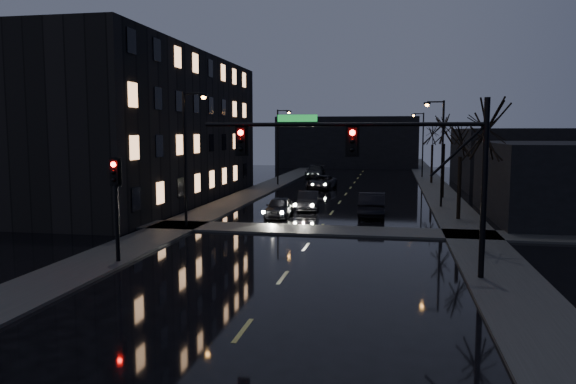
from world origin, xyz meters
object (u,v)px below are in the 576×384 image
at_px(oncoming_car_d, 315,171).
at_px(oncoming_car_c, 322,182).
at_px(oncoming_car_a, 279,207).
at_px(oncoming_car_b, 308,201).
at_px(lead_car, 372,204).

bearing_deg(oncoming_car_d, oncoming_car_c, -80.96).
relative_size(oncoming_car_a, oncoming_car_c, 0.80).
relative_size(oncoming_car_a, oncoming_car_d, 0.76).
xyz_separation_m(oncoming_car_c, oncoming_car_d, (-2.52, 13.87, 0.07)).
height_order(oncoming_car_a, oncoming_car_d, oncoming_car_d).
bearing_deg(oncoming_car_b, oncoming_car_d, 91.82).
distance_m(oncoming_car_a, lead_car, 6.32).
relative_size(oncoming_car_c, lead_car, 1.01).
xyz_separation_m(oncoming_car_b, oncoming_car_c, (-0.89, 14.94, 0.01)).
bearing_deg(oncoming_car_d, oncoming_car_b, -84.51).
bearing_deg(lead_car, oncoming_car_d, -75.97).
bearing_deg(oncoming_car_a, oncoming_car_d, 92.09).
bearing_deg(lead_car, oncoming_car_b, -24.13).
distance_m(oncoming_car_a, oncoming_car_d, 32.67).
height_order(oncoming_car_b, oncoming_car_d, oncoming_car_d).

